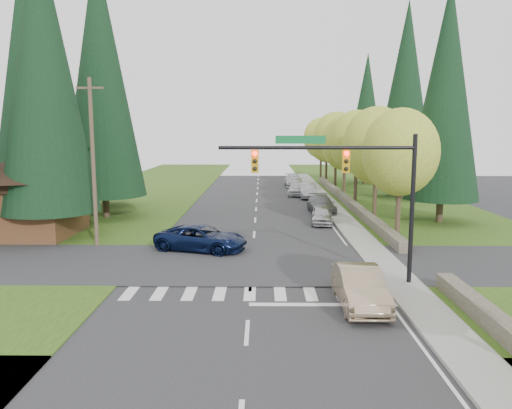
{
  "coord_description": "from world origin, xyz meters",
  "views": [
    {
      "loc": [
        0.5,
        -17.47,
        6.94
      ],
      "look_at": [
        0.18,
        10.43,
        2.8
      ],
      "focal_mm": 35.0,
      "sensor_mm": 36.0,
      "label": 1
    }
  ],
  "objects_px": {
    "parked_car_e": "(293,181)",
    "parked_car_c": "(308,191)",
    "sedan_champagne": "(360,287)",
    "parked_car_a": "(322,215)",
    "suv_navy": "(201,238)",
    "parked_car_b": "(321,204)",
    "parked_car_d": "(296,189)"
  },
  "relations": [
    {
      "from": "sedan_champagne",
      "to": "parked_car_a",
      "type": "xyz_separation_m",
      "value": [
        0.61,
        17.71,
        -0.13
      ]
    },
    {
      "from": "parked_car_e",
      "to": "sedan_champagne",
      "type": "bearing_deg",
      "value": -90.68
    },
    {
      "from": "parked_car_c",
      "to": "parked_car_e",
      "type": "distance_m",
      "value": 10.8
    },
    {
      "from": "sedan_champagne",
      "to": "parked_car_b",
      "type": "relative_size",
      "value": 0.96
    },
    {
      "from": "parked_car_d",
      "to": "suv_navy",
      "type": "bearing_deg",
      "value": -100.4
    },
    {
      "from": "sedan_champagne",
      "to": "parked_car_c",
      "type": "distance_m",
      "value": 32.35
    },
    {
      "from": "parked_car_b",
      "to": "parked_car_d",
      "type": "relative_size",
      "value": 1.19
    },
    {
      "from": "parked_car_a",
      "to": "parked_car_c",
      "type": "distance_m",
      "value": 14.62
    },
    {
      "from": "suv_navy",
      "to": "parked_car_a",
      "type": "relative_size",
      "value": 1.4
    },
    {
      "from": "parked_car_e",
      "to": "parked_car_c",
      "type": "bearing_deg",
      "value": -86.32
    },
    {
      "from": "sedan_champagne",
      "to": "parked_car_d",
      "type": "relative_size",
      "value": 1.14
    },
    {
      "from": "sedan_champagne",
      "to": "parked_car_a",
      "type": "relative_size",
      "value": 1.23
    },
    {
      "from": "suv_navy",
      "to": "parked_car_a",
      "type": "xyz_separation_m",
      "value": [
        8.03,
        8.54,
        -0.09
      ]
    },
    {
      "from": "parked_car_a",
      "to": "sedan_champagne",
      "type": "bearing_deg",
      "value": -86.27
    },
    {
      "from": "sedan_champagne",
      "to": "parked_car_e",
      "type": "height_order",
      "value": "sedan_champagne"
    },
    {
      "from": "parked_car_b",
      "to": "parked_car_d",
      "type": "height_order",
      "value": "parked_car_b"
    },
    {
      "from": "parked_car_a",
      "to": "parked_car_c",
      "type": "relative_size",
      "value": 0.84
    },
    {
      "from": "sedan_champagne",
      "to": "suv_navy",
      "type": "bearing_deg",
      "value": 128.48
    },
    {
      "from": "suv_navy",
      "to": "parked_car_b",
      "type": "relative_size",
      "value": 1.08
    },
    {
      "from": "sedan_champagne",
      "to": "parked_car_b",
      "type": "distance_m",
      "value": 22.96
    },
    {
      "from": "parked_car_c",
      "to": "sedan_champagne",
      "type": "bearing_deg",
      "value": -90.92
    },
    {
      "from": "parked_car_b",
      "to": "sedan_champagne",
      "type": "bearing_deg",
      "value": -95.47
    },
    {
      "from": "parked_car_d",
      "to": "parked_car_e",
      "type": "height_order",
      "value": "parked_car_e"
    },
    {
      "from": "parked_car_b",
      "to": "parked_car_e",
      "type": "xyz_separation_m",
      "value": [
        -1.12,
        20.18,
        0.03
      ]
    },
    {
      "from": "suv_navy",
      "to": "parked_car_c",
      "type": "bearing_deg",
      "value": -2.31
    },
    {
      "from": "suv_navy",
      "to": "parked_car_e",
      "type": "height_order",
      "value": "parked_car_e"
    },
    {
      "from": "parked_car_e",
      "to": "parked_car_b",
      "type": "bearing_deg",
      "value": -87.41
    },
    {
      "from": "suv_navy",
      "to": "parked_car_a",
      "type": "bearing_deg",
      "value": -25.86
    },
    {
      "from": "parked_car_a",
      "to": "suv_navy",
      "type": "bearing_deg",
      "value": -127.55
    },
    {
      "from": "parked_car_d",
      "to": "parked_car_e",
      "type": "distance_m",
      "value": 8.8
    },
    {
      "from": "parked_car_c",
      "to": "parked_car_e",
      "type": "xyz_separation_m",
      "value": [
        -0.81,
        10.77,
        -0.0
      ]
    },
    {
      "from": "suv_navy",
      "to": "sedan_champagne",
      "type": "bearing_deg",
      "value": -123.66
    }
  ]
}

